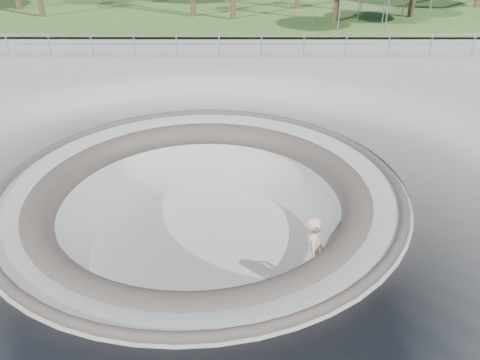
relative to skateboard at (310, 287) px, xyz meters
The scene contains 6 objects.
ground 3.72m from the skateboard, 146.34° to the left, with size 180.00×180.00×0.00m, color #9B9B96.
skate_bowl 3.24m from the skateboard, 146.34° to the left, with size 14.00×14.00×4.10m.
distant_hills 59.21m from the skateboard, 88.95° to the left, with size 103.20×45.00×28.60m.
safety_railing 14.28m from the skateboard, 101.07° to the left, with size 25.00×0.06×1.03m.
skateboard is the anchor object (origin of this frame).
skater 1.02m from the skateboard, 153.43° to the left, with size 0.73×0.48×2.00m, color tan.
Camera 1 is at (1.04, -10.32, 5.94)m, focal length 35.00 mm.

